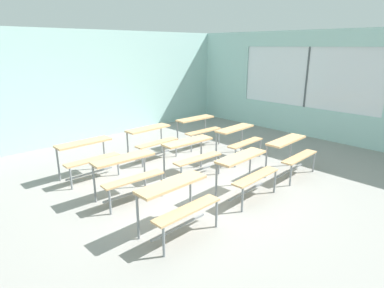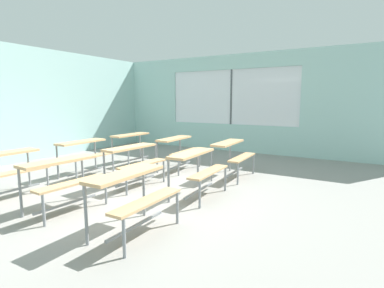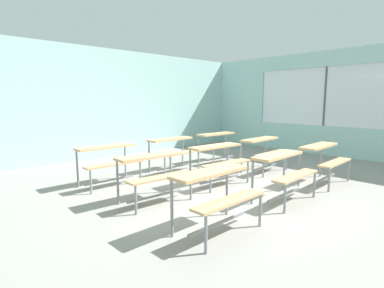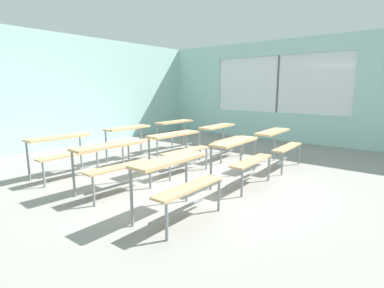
{
  "view_description": "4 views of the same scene",
  "coord_description": "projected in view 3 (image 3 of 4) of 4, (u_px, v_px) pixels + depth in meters",
  "views": [
    {
      "loc": [
        -3.82,
        -4.02,
        2.58
      ],
      "look_at": [
        0.39,
        0.44,
        0.69
      ],
      "focal_mm": 29.93,
      "sensor_mm": 36.0,
      "label": 1
    },
    {
      "loc": [
        -3.8,
        -3.3,
        1.6
      ],
      "look_at": [
        1.37,
        -0.22,
        0.72
      ],
      "focal_mm": 28.0,
      "sensor_mm": 36.0,
      "label": 2
    },
    {
      "loc": [
        -3.8,
        -3.3,
        1.6
      ],
      "look_at": [
        0.08,
        0.88,
        0.76
      ],
      "focal_mm": 28.0,
      "sensor_mm": 36.0,
      "label": 3
    },
    {
      "loc": [
        -3.8,
        -3.3,
        1.6
      ],
      "look_at": [
        1.02,
        0.62,
        0.43
      ],
      "focal_mm": 28.0,
      "sensor_mm": 36.0,
      "label": 4
    }
  ],
  "objects": [
    {
      "name": "desk_bench_r1c1",
      "position": [
        219.0,
        155.0,
        5.68
      ],
      "size": [
        1.13,
        0.65,
        0.74
      ],
      "rotation": [
        0.0,
        0.0,
        -0.05
      ],
      "color": "tan",
      "rests_on": "ground"
    },
    {
      "name": "desk_bench_r2c0",
      "position": [
        108.0,
        156.0,
        5.61
      ],
      "size": [
        1.1,
        0.59,
        0.74
      ],
      "rotation": [
        0.0,
        0.0,
        0.0
      ],
      "color": "tan",
      "rests_on": "ground"
    },
    {
      "name": "desk_bench_r0c0",
      "position": [
        217.0,
        186.0,
        3.62
      ],
      "size": [
        1.11,
        0.61,
        0.74
      ],
      "rotation": [
        0.0,
        0.0,
        0.01
      ],
      "color": "tan",
      "rests_on": "ground"
    },
    {
      "name": "desk_bench_r1c2",
      "position": [
        264.0,
        147.0,
        6.72
      ],
      "size": [
        1.13,
        0.64,
        0.74
      ],
      "rotation": [
        0.0,
        0.0,
        0.04
      ],
      "color": "tan",
      "rests_on": "ground"
    },
    {
      "name": "desk_bench_r2c1",
      "position": [
        174.0,
        146.0,
        6.74
      ],
      "size": [
        1.11,
        0.62,
        0.74
      ],
      "rotation": [
        0.0,
        0.0,
        0.02
      ],
      "color": "tan",
      "rests_on": "ground"
    },
    {
      "name": "desk_bench_r0c2",
      "position": [
        324.0,
        155.0,
        5.74
      ],
      "size": [
        1.12,
        0.63,
        0.74
      ],
      "rotation": [
        0.0,
        0.0,
        0.04
      ],
      "color": "tan",
      "rests_on": "ground"
    },
    {
      "name": "desk_bench_r2c2",
      "position": [
        219.0,
        140.0,
        7.77
      ],
      "size": [
        1.12,
        0.63,
        0.74
      ],
      "rotation": [
        0.0,
        0.0,
        -0.04
      ],
      "color": "tan",
      "rests_on": "ground"
    },
    {
      "name": "ground",
      "position": [
        223.0,
        195.0,
        5.19
      ],
      "size": [
        10.0,
        9.0,
        0.05
      ],
      "primitive_type": "cube",
      "color": "gray"
    },
    {
      "name": "desk_bench_r0c1",
      "position": [
        284.0,
        166.0,
        4.75
      ],
      "size": [
        1.12,
        0.63,
        0.74
      ],
      "rotation": [
        0.0,
        0.0,
        0.04
      ],
      "color": "tan",
      "rests_on": "ground"
    },
    {
      "name": "desk_bench_r1c0",
      "position": [
        154.0,
        167.0,
        4.68
      ],
      "size": [
        1.13,
        0.64,
        0.74
      ],
      "rotation": [
        0.0,
        0.0,
        -0.05
      ],
      "color": "tan",
      "rests_on": "ground"
    },
    {
      "name": "wall_right",
      "position": [
        348.0,
        106.0,
        8.24
      ],
      "size": [
        0.12,
        9.0,
        3.0
      ],
      "color": "#A8D1CC",
      "rests_on": "ground"
    },
    {
      "name": "wall_back",
      "position": [
        100.0,
        104.0,
        8.23
      ],
      "size": [
        10.0,
        0.12,
        3.0
      ],
      "primitive_type": "cube",
      "color": "#A8D1CC",
      "rests_on": "ground"
    }
  ]
}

